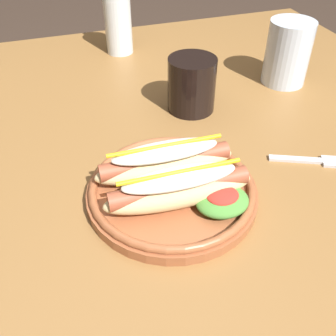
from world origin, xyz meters
The scene contains 7 objects.
ground_plane centered at (0.00, 0.00, 0.00)m, with size 8.00×8.00×0.00m, color #3D2D23.
dining_table centered at (0.00, 0.00, 0.65)m, with size 1.26×1.00×0.74m.
hot_dog_plate centered at (0.01, -0.19, 0.77)m, with size 0.25×0.25×0.08m.
fork centered at (0.24, -0.18, 0.74)m, with size 0.12×0.07×0.00m.
soda_cup centered at (0.12, 0.04, 0.79)m, with size 0.09×0.09×0.10m, color black.
water_cup centered at (0.34, 0.08, 0.81)m, with size 0.09×0.09×0.13m, color silver.
glass_bottle centered at (0.05, 0.34, 0.82)m, with size 0.06×0.06×0.23m.
Camera 1 is at (-0.14, -0.57, 1.14)m, focal length 41.68 mm.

